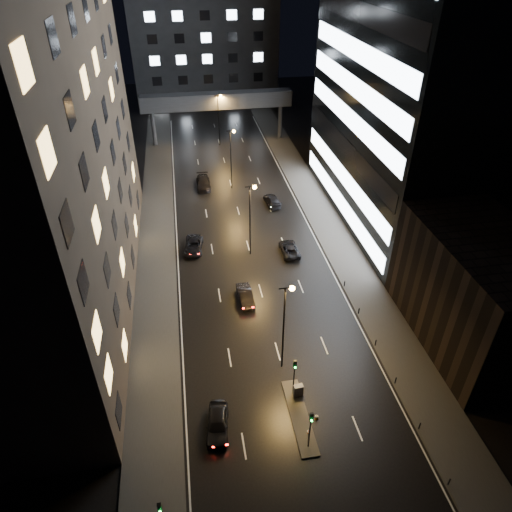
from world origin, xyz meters
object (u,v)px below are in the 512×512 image
(car_away_b, at_px, (245,296))
(car_toward_a, at_px, (289,249))
(car_away_a, at_px, (218,423))
(car_away_c, at_px, (194,246))
(car_toward_b, at_px, (272,200))
(utility_cabinet, at_px, (298,390))
(car_away_d, at_px, (203,183))

(car_away_b, distance_m, car_toward_a, 11.45)
(car_away_a, height_order, car_away_b, car_away_a)
(car_away_c, distance_m, car_toward_a, 13.02)
(car_away_a, height_order, car_toward_a, car_away_a)
(car_toward_a, xyz_separation_m, car_toward_b, (0.40, 13.82, 0.05))
(car_toward_b, bearing_deg, car_toward_a, 83.54)
(car_away_a, distance_m, utility_cabinet, 8.01)
(car_away_b, distance_m, car_away_d, 30.78)
(car_away_d, xyz_separation_m, car_toward_b, (10.37, -8.03, -0.10))
(car_away_b, height_order, car_away_d, car_away_d)
(car_away_a, distance_m, car_away_c, 28.22)
(car_toward_b, bearing_deg, car_away_a, 67.33)
(car_away_b, relative_size, car_away_d, 0.78)
(car_away_d, bearing_deg, car_away_b, -84.35)
(car_away_a, distance_m, car_away_b, 17.22)
(car_away_b, distance_m, utility_cabinet, 14.51)
(car_away_c, distance_m, utility_cabinet, 27.20)
(car_away_b, height_order, car_away_c, car_away_b)
(car_away_a, bearing_deg, car_away_b, 81.23)
(car_away_a, xyz_separation_m, car_away_d, (2.25, 47.17, 0.04))
(car_away_d, distance_m, car_toward_b, 13.11)
(car_away_b, xyz_separation_m, car_away_c, (-5.38, 11.71, -0.01))
(car_away_c, xyz_separation_m, car_toward_a, (12.69, -2.89, -0.04))
(car_away_c, xyz_separation_m, utility_cabinet, (8.16, -25.95, 0.06))
(car_away_a, relative_size, car_away_b, 1.05)
(utility_cabinet, bearing_deg, car_away_d, 91.61)
(car_toward_b, bearing_deg, utility_cabinet, 77.57)
(car_away_a, bearing_deg, car_toward_b, 79.92)
(car_away_d, height_order, utility_cabinet, car_away_d)
(car_away_a, height_order, utility_cabinet, car_away_a)
(car_away_d, xyz_separation_m, utility_cabinet, (5.43, -44.91, -0.05))
(car_away_c, xyz_separation_m, car_away_d, (2.72, 18.96, 0.10))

